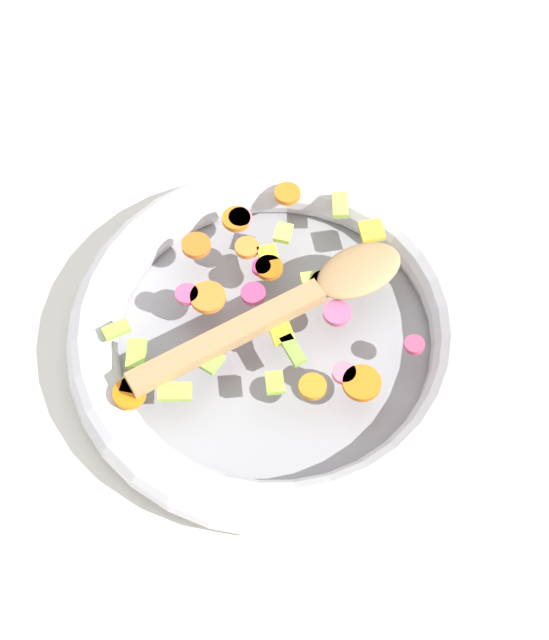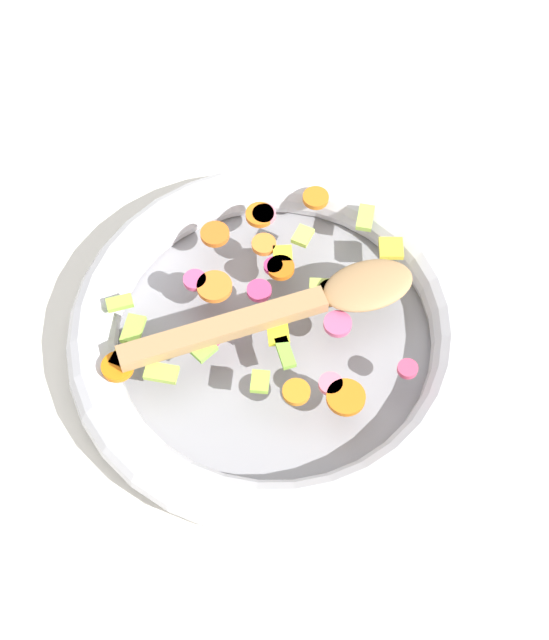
{
  "view_description": "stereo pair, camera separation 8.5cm",
  "coord_description": "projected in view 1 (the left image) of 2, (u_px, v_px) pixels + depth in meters",
  "views": [
    {
      "loc": [
        -0.04,
        0.43,
        0.79
      ],
      "look_at": [
        0.0,
        0.0,
        0.05
      ],
      "focal_mm": 50.0,
      "sensor_mm": 36.0,
      "label": 1
    },
    {
      "loc": [
        -0.12,
        0.41,
        0.79
      ],
      "look_at": [
        0.0,
        0.0,
        0.05
      ],
      "focal_mm": 50.0,
      "sensor_mm": 36.0,
      "label": 2
    }
  ],
  "objects": [
    {
      "name": "skillet",
      "position": [
        275.0,
        334.0,
        0.88
      ],
      "size": [
        0.41,
        0.41,
        0.05
      ],
      "color": "gray",
      "rests_on": "ground_plane"
    },
    {
      "name": "ground_plane",
      "position": [
        275.0,
        345.0,
        0.9
      ],
      "size": [
        4.0,
        4.0,
        0.0
      ],
      "primitive_type": "plane",
      "color": "silver"
    },
    {
      "name": "wooden_spoon",
      "position": [
        299.0,
        301.0,
        0.85
      ],
      "size": [
        0.26,
        0.2,
        0.01
      ],
      "color": "#A87F51",
      "rests_on": "chopped_vegetables"
    },
    {
      "name": "chopped_vegetables",
      "position": [
        261.0,
        302.0,
        0.86
      ],
      "size": [
        0.31,
        0.28,
        0.01
      ],
      "color": "orange",
      "rests_on": "skillet"
    }
  ]
}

